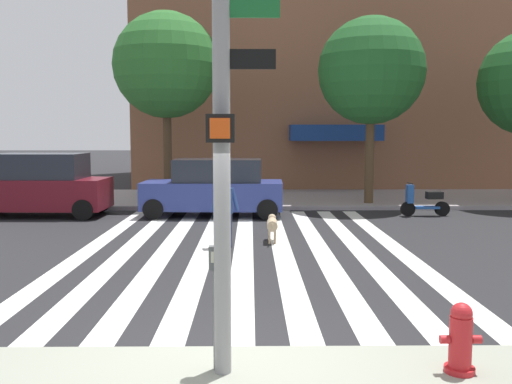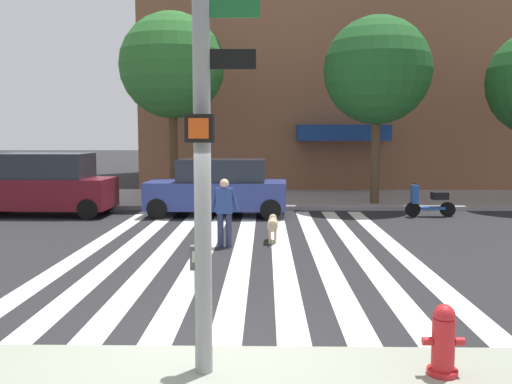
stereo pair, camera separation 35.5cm
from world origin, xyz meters
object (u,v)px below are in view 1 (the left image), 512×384
Objects in this scene: street_tree_nearest at (166,66)px; street_tree_middle at (371,71)px; fire_hydrant at (461,339)px; traffic_light_pole at (221,51)px; parked_car_near_curb at (38,186)px; dog_on_leash at (272,224)px; parked_scooter at (425,202)px; parked_car_behind_first at (214,188)px; pedestrian_dog_walker at (225,209)px; parking_meter_curbside at (216,290)px.

street_tree_nearest is 1.06× the size of street_tree_middle.
street_tree_nearest is at bearing 108.92° from fire_hydrant.
traffic_light_pole is 14.44m from parked_car_near_curb.
traffic_light_pole is 1.25× the size of parked_car_near_curb.
parked_car_near_curb is at bearing 149.36° from dog_on_leash.
parked_car_near_curb is 0.69× the size of street_tree_middle.
traffic_light_pole reaches higher than parked_car_near_curb.
traffic_light_pole reaches higher than parked_scooter.
fire_hydrant is at bearing -74.67° from parked_car_behind_first.
fire_hydrant is 0.16× the size of parked_car_near_curb.
dog_on_leash is at bearing 84.11° from traffic_light_pole.
street_tree_nearest reaches higher than fire_hydrant.
parked_scooter is 6.77m from dog_on_leash.
pedestrian_dog_walker is (-6.36, -5.00, 0.45)m from parked_scooter.
fire_hydrant is at bearing -98.26° from street_tree_middle.
pedestrian_dog_walker reaches higher than parked_scooter.
street_tree_nearest is (-5.47, 15.95, 4.77)m from fire_hydrant.
parked_car_near_curb is (-9.24, 12.52, 0.48)m from fire_hydrant.
fire_hydrant is 7.93m from pedestrian_dog_walker.
parked_scooter is at bearing 38.21° from pedestrian_dog_walker.
street_tree_middle reaches higher than fire_hydrant.
street_tree_nearest reaches higher than traffic_light_pole.
street_tree_nearest is (-2.03, 3.43, 4.37)m from parked_car_behind_first.
parked_car_near_curb reaches higher than parked_car_behind_first.
fire_hydrant is 12.88m from parked_scooter.
fire_hydrant is at bearing -53.59° from parked_car_near_curb.
parked_car_behind_first is (-0.90, 12.55, -2.59)m from traffic_light_pole.
fire_hydrant is (2.54, 0.02, -3.00)m from traffic_light_pole.
parked_car_behind_first is 5.17m from pedestrian_dog_walker.
parking_meter_curbside is 7.28m from pedestrian_dog_walker.
traffic_light_pole reaches higher than parking_meter_curbside.
traffic_light_pole is 16.34m from street_tree_nearest.
pedestrian_dog_walker is at bearing -83.59° from parked_car_behind_first.
traffic_light_pole is 3.93m from fire_hydrant.
street_tree_nearest is at bearing 42.26° from parked_car_near_curb.
parked_car_behind_first is at bearing 94.10° from traffic_light_pole.
parked_car_behind_first is 4.20× the size of dog_on_leash.
parked_scooter is 0.24× the size of street_tree_middle.
parking_meter_curbside is 13.73m from parked_scooter.
dog_on_leash is (7.54, -4.46, -0.56)m from parked_car_near_curb.
street_tree_nearest reaches higher than pedestrian_dog_walker.
parked_scooter is (12.74, -0.13, -0.52)m from parked_car_near_curb.
fire_hydrant is 0.47× the size of pedestrian_dog_walker.
traffic_light_pole is at bearing -85.90° from parked_car_behind_first.
street_tree_middle reaches higher than parked_car_near_curb.
street_tree_nearest is 10.00m from dog_on_leash.
traffic_light_pole is 0.86× the size of street_tree_middle.
fire_hydrant is 0.17× the size of parked_car_behind_first.
parked_scooter is 1.00× the size of pedestrian_dog_walker.
parked_car_near_curb is 5.80m from parked_car_behind_first.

